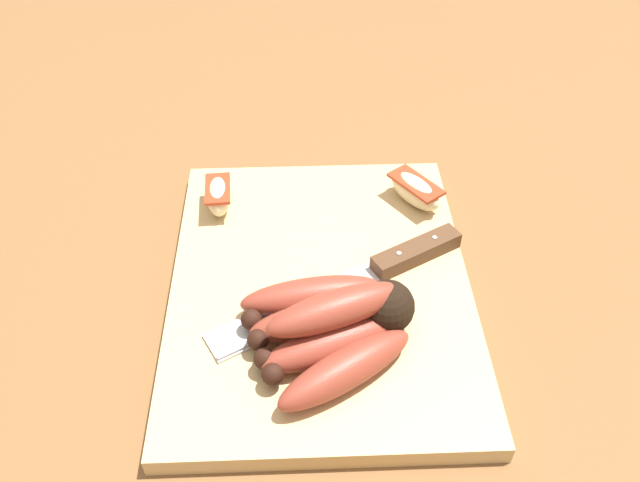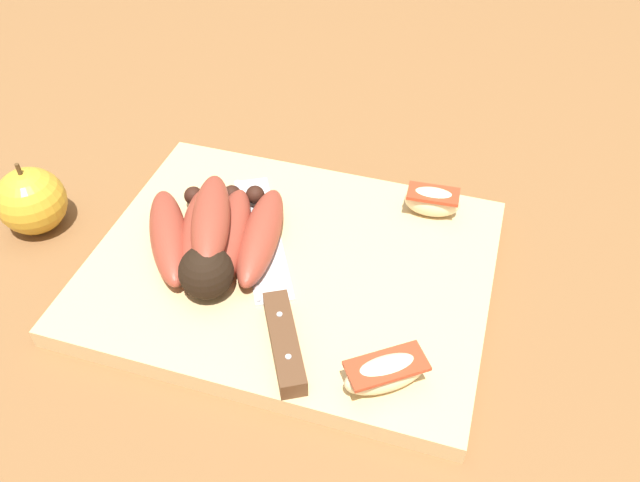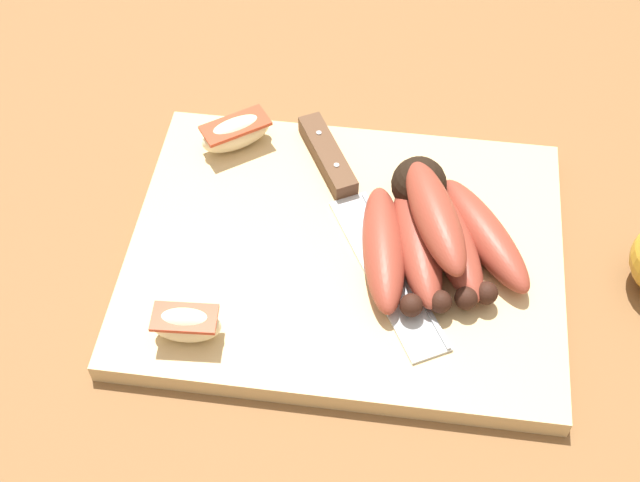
{
  "view_description": "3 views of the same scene",
  "coord_description": "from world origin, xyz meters",
  "px_view_note": "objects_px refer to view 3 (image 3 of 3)",
  "views": [
    {
      "loc": [
        0.46,
        0.0,
        0.5
      ],
      "look_at": [
        -0.01,
        0.02,
        0.06
      ],
      "focal_mm": 37.34,
      "sensor_mm": 36.0,
      "label": 1
    },
    {
      "loc": [
        -0.14,
        0.43,
        0.47
      ],
      "look_at": [
        -0.02,
        0.01,
        0.05
      ],
      "focal_mm": 36.36,
      "sensor_mm": 36.0,
      "label": 2
    },
    {
      "loc": [
        0.05,
        -0.44,
        0.62
      ],
      "look_at": [
        -0.01,
        0.01,
        0.04
      ],
      "focal_mm": 48.35,
      "sensor_mm": 36.0,
      "label": 3
    }
  ],
  "objects_px": {
    "banana_bunch": "(432,231)",
    "chefs_knife": "(347,193)",
    "apple_wedge_near": "(186,324)",
    "apple_wedge_middle": "(236,133)"
  },
  "relations": [
    {
      "from": "chefs_knife",
      "to": "apple_wedge_middle",
      "type": "height_order",
      "value": "apple_wedge_middle"
    },
    {
      "from": "chefs_knife",
      "to": "apple_wedge_middle",
      "type": "relative_size",
      "value": 3.57
    },
    {
      "from": "banana_bunch",
      "to": "apple_wedge_near",
      "type": "bearing_deg",
      "value": -148.2
    },
    {
      "from": "apple_wedge_near",
      "to": "banana_bunch",
      "type": "bearing_deg",
      "value": 31.8
    },
    {
      "from": "banana_bunch",
      "to": "apple_wedge_near",
      "type": "distance_m",
      "value": 0.22
    },
    {
      "from": "banana_bunch",
      "to": "apple_wedge_middle",
      "type": "bearing_deg",
      "value": 152.49
    },
    {
      "from": "apple_wedge_near",
      "to": "apple_wedge_middle",
      "type": "xyz_separation_m",
      "value": [
        -0.0,
        0.22,
        -0.0
      ]
    },
    {
      "from": "chefs_knife",
      "to": "apple_wedge_near",
      "type": "distance_m",
      "value": 0.2
    },
    {
      "from": "banana_bunch",
      "to": "apple_wedge_near",
      "type": "height_order",
      "value": "banana_bunch"
    },
    {
      "from": "banana_bunch",
      "to": "chefs_knife",
      "type": "distance_m",
      "value": 0.09
    }
  ]
}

